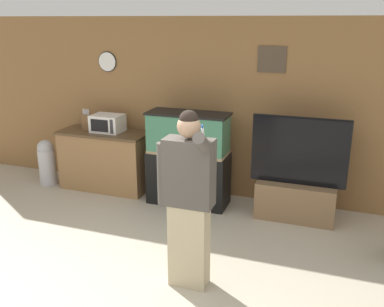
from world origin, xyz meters
name	(u,v)px	position (x,y,z in m)	size (l,w,h in m)	color
wall_back_paneled	(215,109)	(0.00, 3.07, 1.30)	(10.00, 0.08, 2.60)	olive
counter_island	(105,160)	(-1.66, 2.67, 0.46)	(1.40, 0.60, 0.92)	olive
microwave	(108,123)	(-1.60, 2.70, 1.05)	(0.46, 0.35, 0.26)	white
knife_block	(86,122)	(-1.95, 2.67, 1.05)	(0.13, 0.09, 0.33)	brown
aquarium_on_stand	(188,159)	(-0.24, 2.56, 0.67)	(1.14, 0.47, 1.34)	black
tv_on_stand	(296,190)	(1.27, 2.55, 0.41)	(1.24, 0.40, 1.39)	brown
person_standing	(188,199)	(0.44, 0.68, 0.93)	(0.56, 0.42, 1.78)	#BCAD89
trash_bin	(47,161)	(-2.64, 2.51, 0.38)	(0.27, 0.27, 0.73)	#B7B7BC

